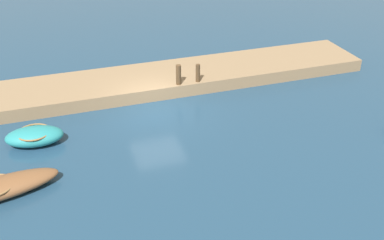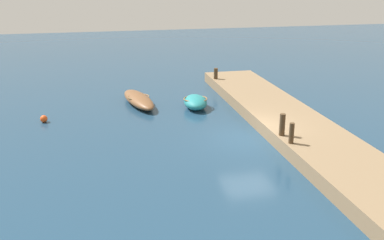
% 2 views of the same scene
% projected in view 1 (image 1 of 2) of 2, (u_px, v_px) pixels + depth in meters
% --- Properties ---
extents(ground_plane, '(84.00, 84.00, 0.00)m').
position_uv_depth(ground_plane, '(156.00, 109.00, 22.29)').
color(ground_plane, navy).
extents(dock_platform, '(24.24, 3.51, 0.65)m').
position_uv_depth(dock_platform, '(144.00, 82.00, 24.22)').
color(dock_platform, '#846B4C').
rests_on(dock_platform, ground_plane).
extents(dinghy_teal, '(2.52, 1.61, 0.74)m').
position_uv_depth(dinghy_teal, '(34.00, 136.00, 19.41)').
color(dinghy_teal, teal).
rests_on(dinghy_teal, ground_plane).
extents(mooring_post_west, '(0.22, 0.22, 0.92)m').
position_uv_depth(mooring_post_west, '(198.00, 73.00, 23.27)').
color(mooring_post_west, '#47331E').
rests_on(mooring_post_west, dock_platform).
extents(mooring_post_mid_west, '(0.26, 0.26, 1.02)m').
position_uv_depth(mooring_post_mid_west, '(179.00, 75.00, 22.97)').
color(mooring_post_mid_west, '#47331E').
rests_on(mooring_post_mid_west, dock_platform).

